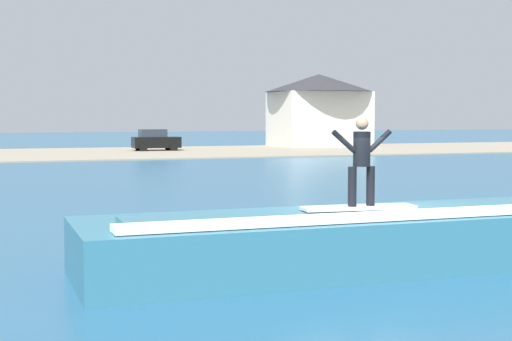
% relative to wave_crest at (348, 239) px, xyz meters
% --- Properties ---
extents(ground_plane, '(260.00, 260.00, 0.00)m').
position_rel_wave_crest_xyz_m(ground_plane, '(0.46, 0.45, -0.55)').
color(ground_plane, '#265A7D').
extents(wave_crest, '(10.23, 2.99, 1.17)m').
position_rel_wave_crest_xyz_m(wave_crest, '(0.00, 0.00, 0.00)').
color(wave_crest, teal).
rests_on(wave_crest, ground_plane).
extents(surfboard, '(2.20, 0.71, 0.06)m').
position_rel_wave_crest_xyz_m(surfboard, '(0.05, -0.33, 0.65)').
color(surfboard, white).
rests_on(surfboard, wave_crest).
extents(surfer, '(1.23, 0.32, 1.65)m').
position_rel_wave_crest_xyz_m(surfer, '(0.09, -0.36, 1.60)').
color(surfer, black).
rests_on(surfer, surfboard).
extents(shoreline_bank, '(120.00, 19.46, 0.09)m').
position_rel_wave_crest_xyz_m(shoreline_bank, '(0.46, 46.34, -0.50)').
color(shoreline_bank, gray).
rests_on(shoreline_bank, ground_plane).
extents(car_far_shore, '(3.89, 2.05, 1.86)m').
position_rel_wave_crest_xyz_m(car_far_shore, '(6.72, 48.44, 0.39)').
color(car_far_shore, black).
rests_on(car_far_shore, ground_plane).
extents(house_gabled_white, '(10.37, 10.37, 6.95)m').
position_rel_wave_crest_xyz_m(house_gabled_white, '(23.56, 52.76, 3.40)').
color(house_gabled_white, silver).
rests_on(house_gabled_white, ground_plane).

